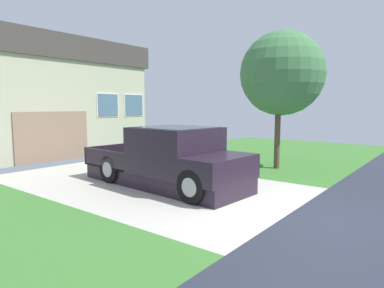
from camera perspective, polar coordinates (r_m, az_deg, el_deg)
name	(u,v)px	position (r m, az deg, el deg)	size (l,w,h in m)	color
pickup_truck	(173,160)	(9.21, -3.21, -2.74)	(2.27, 5.19, 1.66)	black
person_with_hat	(194,148)	(10.31, 0.39, -0.75)	(0.49, 0.47, 1.66)	brown
handbag	(203,174)	(10.36, 1.80, -5.11)	(0.32, 0.18, 0.44)	brown
house_with_garage	(18,97)	(16.84, -27.35, 7.05)	(10.75, 5.45, 5.14)	#B7B798
front_yard_tree	(280,76)	(12.40, 14.78, 11.09)	(2.94, 2.94, 4.83)	brown
wheeled_trash_bin	(138,145)	(14.79, -9.14, -0.10)	(0.60, 0.72, 1.01)	navy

